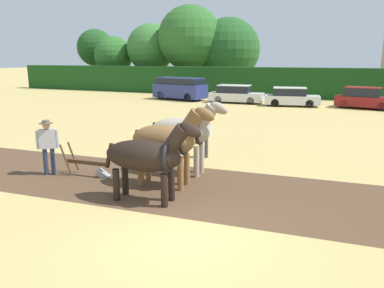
# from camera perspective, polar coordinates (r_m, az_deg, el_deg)

# --- Properties ---
(ground_plane) EXTENTS (240.00, 240.00, 0.00)m
(ground_plane) POSITION_cam_1_polar(r_m,az_deg,el_deg) (8.32, -1.11, -13.73)
(ground_plane) COLOR tan
(plowed_furrow_strip) EXTENTS (35.37, 6.09, 0.01)m
(plowed_furrow_strip) POSITION_cam_1_polar(r_m,az_deg,el_deg) (14.27, -24.12, -3.37)
(plowed_furrow_strip) COLOR brown
(plowed_furrow_strip) RESTS_ON ground
(hedgerow) EXTENTS (69.23, 1.48, 2.86)m
(hedgerow) POSITION_cam_1_polar(r_m,az_deg,el_deg) (37.33, 18.10, 8.79)
(hedgerow) COLOR #194719
(hedgerow) RESTS_ON ground
(tree_far_left) EXTENTS (4.93, 4.93, 7.55)m
(tree_far_left) POSITION_cam_1_polar(r_m,az_deg,el_deg) (53.66, -14.47, 13.99)
(tree_far_left) COLOR #4C3823
(tree_far_left) RESTS_ON ground
(tree_left) EXTENTS (4.82, 4.82, 6.47)m
(tree_left) POSITION_cam_1_polar(r_m,az_deg,el_deg) (49.73, -11.89, 13.05)
(tree_left) COLOR #4C3823
(tree_left) RESTS_ON ground
(tree_center_left) EXTENTS (5.86, 5.86, 7.86)m
(tree_center_left) POSITION_cam_1_polar(r_m,az_deg,el_deg) (47.63, -6.29, 14.31)
(tree_center_left) COLOR #423323
(tree_center_left) RESTS_ON ground
(tree_center) EXTENTS (7.41, 7.41, 9.71)m
(tree_center) POSITION_cam_1_polar(r_m,az_deg,el_deg) (44.90, -0.30, 15.84)
(tree_center) COLOR brown
(tree_center) RESTS_ON ground
(tree_center_right) EXTENTS (7.31, 7.31, 8.37)m
(tree_center_right) POSITION_cam_1_polar(r_m,az_deg,el_deg) (45.29, 5.59, 14.13)
(tree_center_right) COLOR #4C3823
(tree_center_right) RESTS_ON ground
(draft_horse_lead_left) EXTENTS (2.84, 0.98, 2.29)m
(draft_horse_lead_left) POSITION_cam_1_polar(r_m,az_deg,el_deg) (9.83, -6.85, -1.80)
(draft_horse_lead_left) COLOR black
(draft_horse_lead_left) RESTS_ON ground
(draft_horse_lead_right) EXTENTS (2.70, 1.07, 2.49)m
(draft_horse_lead_right) POSITION_cam_1_polar(r_m,az_deg,el_deg) (10.97, -3.84, 0.59)
(draft_horse_lead_right) COLOR brown
(draft_horse_lead_right) RESTS_ON ground
(draft_horse_trail_left) EXTENTS (2.79, 1.05, 2.50)m
(draft_horse_trail_left) POSITION_cam_1_polar(r_m,az_deg,el_deg) (12.17, -1.37, 1.89)
(draft_horse_trail_left) COLOR #B2A38E
(draft_horse_trail_left) RESTS_ON ground
(plow) EXTENTS (1.71, 0.48, 1.13)m
(plow) POSITION_cam_1_polar(r_m,az_deg,el_deg) (12.52, -15.21, -3.34)
(plow) COLOR #4C331E
(plow) RESTS_ON ground
(farmer_at_plow) EXTENTS (0.56, 0.48, 1.81)m
(farmer_at_plow) POSITION_cam_1_polar(r_m,az_deg,el_deg) (12.95, -21.14, 0.22)
(farmer_at_plow) COLOR #28334C
(farmer_at_plow) RESTS_ON ground
(farmer_beside_team) EXTENTS (0.42, 0.56, 1.65)m
(farmer_beside_team) POSITION_cam_1_polar(r_m,az_deg,el_deg) (14.16, 1.88, 1.62)
(farmer_beside_team) COLOR #4C4C4C
(farmer_beside_team) RESTS_ON ground
(parked_van) EXTENTS (5.20, 2.93, 2.01)m
(parked_van) POSITION_cam_1_polar(r_m,az_deg,el_deg) (34.55, -1.86, 8.48)
(parked_van) COLOR navy
(parked_van) RESTS_ON ground
(parked_car_left) EXTENTS (4.53, 1.97, 1.51)m
(parked_car_left) POSITION_cam_1_polar(r_m,az_deg,el_deg) (32.34, 6.69, 7.53)
(parked_car_left) COLOR silver
(parked_car_left) RESTS_ON ground
(parked_car_center_left) EXTENTS (4.43, 2.39, 1.48)m
(parked_car_center_left) POSITION_cam_1_polar(r_m,az_deg,el_deg) (30.92, 14.89, 6.91)
(parked_car_center_left) COLOR silver
(parked_car_center_left) RESTS_ON ground
(parked_car_center) EXTENTS (4.36, 2.57, 1.61)m
(parked_car_center) POSITION_cam_1_polar(r_m,az_deg,el_deg) (31.33, 24.77, 6.34)
(parked_car_center) COLOR maroon
(parked_car_center) RESTS_ON ground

